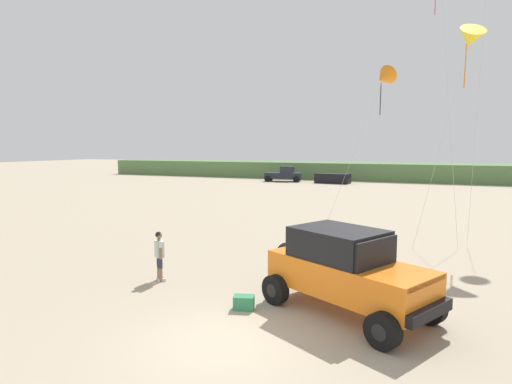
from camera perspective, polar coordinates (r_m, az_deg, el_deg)
name	(u,v)px	position (r m, az deg, el deg)	size (l,w,h in m)	color
ground_plane	(224,343)	(10.19, -4.35, -19.80)	(220.00, 220.00, 0.00)	tan
dune_ridge	(409,172)	(59.36, 20.12, 2.60)	(90.00, 8.11, 2.27)	#567A47
jeep	(346,269)	(11.61, 12.22, -10.26)	(5.00, 4.11, 2.26)	orange
person_watching	(159,253)	(14.40, -13.05, -8.14)	(0.48, 0.47, 1.67)	#8C664C
cooler_box	(244,302)	(11.91, -1.67, -14.83)	(0.56, 0.36, 0.38)	#2D7F51
distant_pickup	(284,174)	(54.19, 3.86, 2.44)	(4.84, 3.02, 1.98)	#1E232D
distant_sedan	(333,178)	(52.17, 10.41, 1.84)	(4.20, 1.70, 1.20)	black
kite_purple_stunt	(470,38)	(21.35, 27.22, 18.16)	(2.76, 2.52, 9.88)	yellow
kite_black_sled	(384,77)	(27.20, 17.03, 14.72)	(3.12, 6.59, 9.36)	orange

